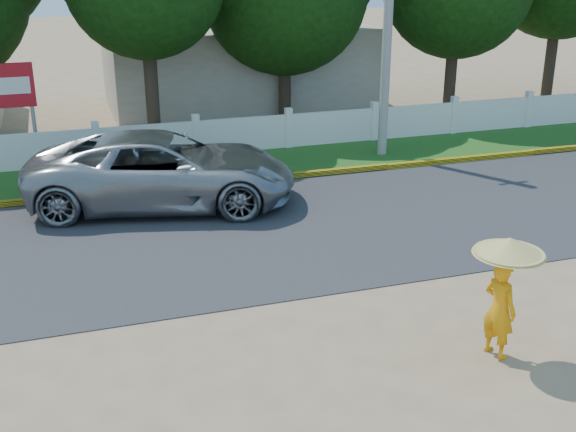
% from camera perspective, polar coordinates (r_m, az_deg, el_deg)
% --- Properties ---
extents(ground, '(120.00, 120.00, 0.00)m').
position_cam_1_polar(ground, '(12.71, 2.81, -8.55)').
color(ground, '#9E8460').
rests_on(ground, ground).
extents(road, '(60.00, 7.00, 0.02)m').
position_cam_1_polar(road, '(16.57, -2.67, -1.25)').
color(road, '#38383A').
rests_on(road, ground).
extents(grass_verge, '(60.00, 3.50, 0.03)m').
position_cam_1_polar(grass_verge, '(21.40, -6.43, 3.79)').
color(grass_verge, '#2D601E').
rests_on(grass_verge, ground).
extents(curb, '(40.00, 0.18, 0.16)m').
position_cam_1_polar(curb, '(19.79, -5.42, 2.61)').
color(curb, yellow).
rests_on(curb, ground).
extents(fence, '(40.00, 0.10, 1.10)m').
position_cam_1_polar(fence, '(22.63, -7.25, 6.10)').
color(fence, silver).
rests_on(fence, ground).
extents(building_near, '(10.00, 6.00, 3.20)m').
position_cam_1_polar(building_near, '(29.55, -4.13, 11.73)').
color(building_near, '#B7AD99').
rests_on(building_near, ground).
extents(utility_pole, '(0.28, 0.28, 7.46)m').
position_cam_1_polar(utility_pole, '(22.17, 7.86, 14.14)').
color(utility_pole, gray).
rests_on(utility_pole, ground).
extents(vehicle, '(7.12, 4.49, 1.83)m').
position_cam_1_polar(vehicle, '(18.28, -9.86, 3.59)').
color(vehicle, gray).
rests_on(vehicle, ground).
extents(monk_with_parasol, '(1.12, 1.12, 2.03)m').
position_cam_1_polar(monk_with_parasol, '(11.72, 16.71, -4.87)').
color(monk_with_parasol, orange).
rests_on(monk_with_parasol, ground).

